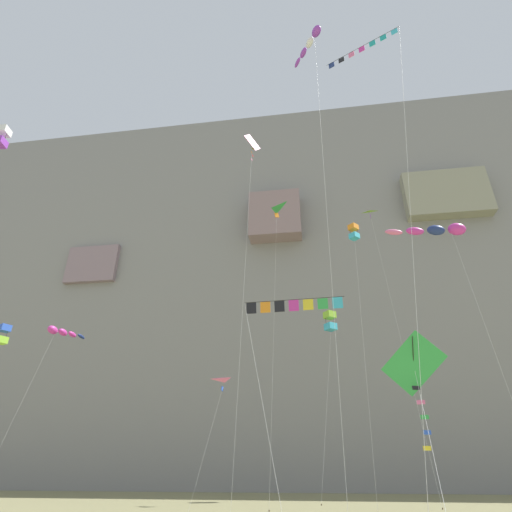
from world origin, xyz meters
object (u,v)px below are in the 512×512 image
Objects in this scene: kite_delta_mid_center at (272,216)px; kite_delta_far_right at (372,221)px; kite_box_mid_right at (330,321)px; kite_box_upper_mid at (354,233)px; kite_delta_high_center at (223,391)px; kite_windsock_front_field at (438,230)px; kite_diamond_high_right at (252,151)px; kite_windsock_near_cliff at (62,332)px; kite_banner_low_right at (366,67)px; kite_diamond_low_left at (414,367)px; kite_windsock_high_left at (310,42)px; kite_box_upper_right at (1,137)px; kite_box_upper_left at (3,335)px; kite_banner_far_left at (293,308)px.

kite_delta_mid_center is 13.13m from kite_delta_far_right.
kite_box_mid_right is 10.68m from kite_box_upper_mid.
kite_windsock_front_field is at bearing -11.46° from kite_delta_high_center.
kite_diamond_high_right is (-1.11, -6.16, 3.27)m from kite_delta_mid_center.
kite_windsock_near_cliff is at bearing 165.86° from kite_delta_high_center.
kite_banner_low_right reaches higher than kite_delta_high_center.
kite_diamond_low_left is 0.23× the size of kite_windsock_high_left.
kite_windsock_front_field is 0.82× the size of kite_box_upper_mid.
kite_banner_low_right is (0.25, 0.02, 17.14)m from kite_diamond_low_left.
kite_delta_far_right is 1.13× the size of kite_banner_low_right.
kite_diamond_high_right reaches higher than kite_diamond_low_left.
kite_diamond_low_left is at bearing -86.29° from kite_box_mid_right.
kite_delta_far_right is at bearing 31.89° from kite_delta_mid_center.
kite_banner_low_right reaches higher than kite_windsock_front_field.
kite_windsock_near_cliff is 0.60× the size of kite_banner_low_right.
kite_box_upper_mid is 7.51m from kite_delta_far_right.
kite_diamond_low_left is 32.94m from kite_delta_far_right.
kite_box_upper_right is at bearing -95.37° from kite_windsock_near_cliff.
kite_delta_mid_center reaches higher than kite_box_upper_left.
kite_diamond_low_left is 0.26× the size of kite_delta_far_right.
kite_windsock_near_cliff reaches higher than kite_banner_far_left.
kite_delta_high_center is (-6.27, 12.34, -2.13)m from kite_banner_far_left.
kite_diamond_low_left is 0.49× the size of kite_windsock_near_cliff.
kite_windsock_near_cliff is (-24.17, 16.85, 4.68)m from kite_banner_far_left.
kite_diamond_high_right is 9.96m from kite_windsock_high_left.
kite_box_mid_right is 31.00m from kite_box_upper_left.
kite_diamond_low_left is 0.25× the size of kite_diamond_high_right.
kite_delta_far_right is (33.93, 17.25, -0.97)m from kite_box_upper_right.
kite_banner_low_right is at bearing -91.93° from kite_box_upper_mid.
kite_delta_far_right reaches higher than kite_box_upper_mid.
kite_box_upper_left is (-28.90, -7.62, -11.39)m from kite_box_upper_mid.
kite_banner_far_left is at bearing -66.71° from kite_diamond_high_right.
kite_box_upper_mid reaches higher than kite_box_mid_right.
kite_box_mid_right is 17.22m from kite_windsock_front_field.
kite_box_upper_left is (-34.39, -0.73, -7.15)m from kite_windsock_front_field.
kite_windsock_high_left is at bearing -107.80° from kite_delta_far_right.
kite_delta_mid_center is at bearing -169.65° from kite_box_upper_mid.
kite_windsock_near_cliff is (-0.91, 8.77, 2.82)m from kite_box_upper_left.
kite_box_upper_mid is 2.88× the size of kite_delta_high_center.
kite_diamond_high_right reaches higher than kite_windsock_front_field.
kite_box_upper_left is at bearing 179.99° from kite_diamond_high_right.
kite_windsock_front_field is at bearing 2.88° from kite_diamond_high_right.
kite_box_mid_right is at bearing 51.18° from kite_delta_high_center.
kite_windsock_near_cliff reaches higher than kite_diamond_low_left.
kite_delta_far_right is 21.23m from kite_windsock_high_left.
kite_delta_mid_center is at bearing 25.85° from kite_delta_high_center.
kite_delta_far_right is at bearing 72.20° from kite_windsock_high_left.
kite_box_upper_left is 37.80m from kite_delta_far_right.
kite_diamond_low_left is 26.30m from kite_diamond_high_right.
kite_box_mid_right is at bearing 94.23° from kite_banner_low_right.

